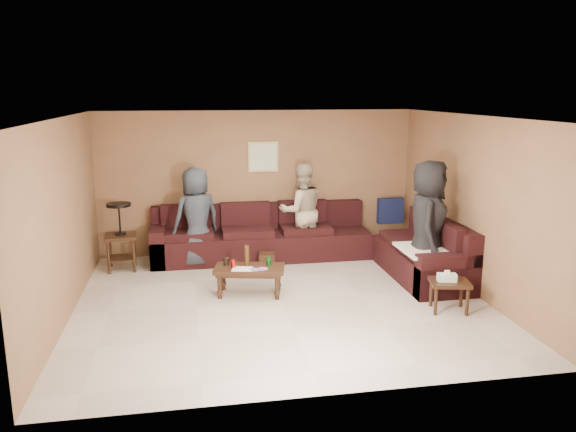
% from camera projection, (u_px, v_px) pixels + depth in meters
% --- Properties ---
extents(room, '(5.60, 5.50, 2.50)m').
position_uv_depth(room, '(281.00, 181.00, 7.36)').
color(room, beige).
rests_on(room, ground).
extents(sectional_sofa, '(4.65, 2.90, 0.97)m').
position_uv_depth(sectional_sofa, '(315.00, 246.00, 9.25)').
color(sectional_sofa, black).
rests_on(sectional_sofa, ground).
extents(coffee_table, '(1.06, 0.68, 0.69)m').
position_uv_depth(coffee_table, '(249.00, 271.00, 7.89)').
color(coffee_table, '#321C10').
rests_on(coffee_table, ground).
extents(end_table_left, '(0.51, 0.51, 1.09)m').
position_uv_depth(end_table_left, '(121.00, 235.00, 8.95)').
color(end_table_left, '#321C10').
rests_on(end_table_left, ground).
extents(side_table_right, '(0.58, 0.51, 0.56)m').
position_uv_depth(side_table_right, '(449.00, 284.00, 7.29)').
color(side_table_right, '#321C10').
rests_on(side_table_right, ground).
extents(waste_bin, '(0.28, 0.28, 0.29)m').
position_uv_depth(waste_bin, '(267.00, 262.00, 8.99)').
color(waste_bin, '#321C10').
rests_on(waste_bin, ground).
extents(wall_art, '(0.52, 0.04, 0.52)m').
position_uv_depth(wall_art, '(263.00, 157.00, 9.75)').
color(wall_art, tan).
rests_on(wall_art, ground).
extents(person_left, '(0.94, 0.80, 1.63)m').
position_uv_depth(person_left, '(197.00, 217.00, 9.12)').
color(person_left, '#292F39').
rests_on(person_left, ground).
extents(person_middle, '(0.85, 0.69, 1.64)m').
position_uv_depth(person_middle, '(302.00, 211.00, 9.57)').
color(person_middle, tan).
rests_on(person_middle, ground).
extents(person_right, '(0.91, 1.07, 1.86)m').
position_uv_depth(person_right, '(428.00, 224.00, 8.16)').
color(person_right, black).
rests_on(person_right, ground).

